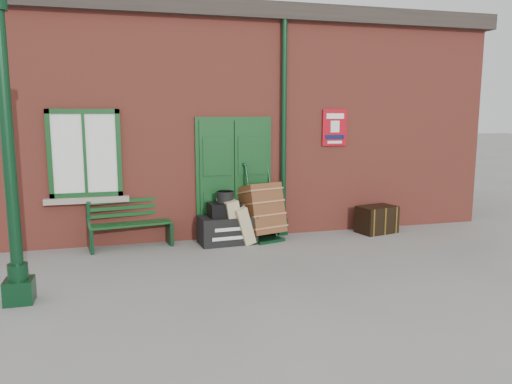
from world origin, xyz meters
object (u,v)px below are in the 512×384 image
object	(u,v)px
porter_trolley	(262,211)
bench	(130,222)
dark_trunk	(377,219)
houdini_trunk	(227,230)

from	to	relation	value
porter_trolley	bench	bearing A→B (deg)	161.11
bench	porter_trolley	bearing A→B (deg)	-10.06
bench	dark_trunk	xyz separation A→B (m)	(4.69, -0.19, -0.17)
houdini_trunk	porter_trolley	world-z (taller)	porter_trolley
porter_trolley	dark_trunk	world-z (taller)	porter_trolley
bench	porter_trolley	world-z (taller)	porter_trolley
bench	dark_trunk	bearing A→B (deg)	-10.16
bench	houdini_trunk	bearing A→B (deg)	-14.95
houdini_trunk	dark_trunk	xyz separation A→B (m)	(3.00, 0.02, 0.01)
bench	dark_trunk	world-z (taller)	bench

